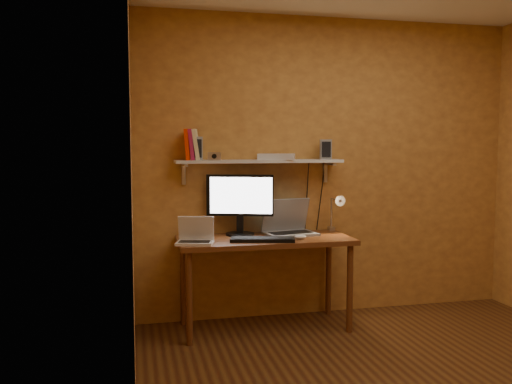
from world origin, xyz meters
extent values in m
cube|color=gold|center=(0.00, 1.61, 1.30)|extent=(3.40, 0.02, 2.60)
cube|color=gold|center=(-1.71, 0.00, 1.30)|extent=(0.02, 3.20, 2.60)
cube|color=brown|center=(-0.66, 1.28, 0.73)|extent=(1.40, 0.60, 0.04)
cylinder|color=brown|center=(-1.30, 1.04, 0.35)|extent=(0.05, 0.05, 0.71)
cylinder|color=brown|center=(-0.02, 1.04, 0.35)|extent=(0.05, 0.05, 0.71)
cylinder|color=brown|center=(-1.30, 1.52, 0.35)|extent=(0.05, 0.05, 0.71)
cylinder|color=brown|center=(-0.02, 1.52, 0.35)|extent=(0.05, 0.05, 0.71)
cube|color=silver|center=(-0.66, 1.47, 1.36)|extent=(1.40, 0.25, 0.02)
cube|color=silver|center=(-1.28, 1.58, 1.26)|extent=(0.03, 0.03, 0.18)
cube|color=silver|center=(-0.04, 1.58, 1.26)|extent=(0.03, 0.03, 0.18)
cylinder|color=black|center=(-0.83, 1.45, 0.76)|extent=(0.30, 0.30, 0.02)
cube|color=black|center=(-0.83, 1.45, 0.85)|extent=(0.06, 0.06, 0.17)
cube|color=black|center=(-0.83, 1.45, 1.08)|extent=(0.54, 0.20, 0.34)
cube|color=white|center=(-0.83, 1.44, 1.08)|extent=(0.49, 0.16, 0.30)
cube|color=gray|center=(-0.42, 1.36, 0.76)|extent=(0.45, 0.36, 0.02)
cube|color=black|center=(-0.42, 1.36, 0.77)|extent=(0.37, 0.22, 0.00)
cube|color=gray|center=(-0.44, 1.46, 0.91)|extent=(0.42, 0.17, 0.28)
cube|color=#12253B|center=(-0.44, 1.46, 0.91)|extent=(0.37, 0.14, 0.24)
cube|color=silver|center=(-1.25, 1.12, 0.76)|extent=(0.31, 0.25, 0.02)
cube|color=black|center=(-1.25, 1.12, 0.77)|extent=(0.25, 0.16, 0.00)
cube|color=silver|center=(-1.23, 1.19, 0.86)|extent=(0.28, 0.12, 0.19)
cube|color=black|center=(-1.23, 1.19, 0.86)|extent=(0.24, 0.10, 0.16)
cube|color=black|center=(-0.72, 1.13, 0.76)|extent=(0.52, 0.28, 0.03)
ellipsoid|color=silver|center=(-0.40, 1.16, 0.77)|extent=(0.11, 0.08, 0.04)
cube|color=silver|center=(0.00, 1.52, 0.74)|extent=(0.05, 0.06, 0.08)
cylinder|color=silver|center=(0.00, 1.52, 0.89)|extent=(0.02, 0.02, 0.28)
cylinder|color=silver|center=(0.00, 1.44, 1.03)|extent=(0.01, 0.16, 0.01)
cone|color=silver|center=(0.00, 1.36, 1.03)|extent=(0.09, 0.09, 0.09)
sphere|color=#FFE0A5|center=(0.00, 1.34, 1.03)|extent=(0.04, 0.04, 0.04)
cube|color=gray|center=(-1.20, 1.47, 1.47)|extent=(0.13, 0.13, 0.19)
cube|color=gray|center=(-0.08, 1.47, 1.46)|extent=(0.11, 0.11, 0.17)
cube|color=#F02B00|center=(-1.25, 1.48, 1.50)|extent=(0.08, 0.18, 0.25)
cube|color=#AE1E4F|center=(-1.22, 1.48, 1.50)|extent=(0.09, 0.18, 0.25)
cube|color=beige|center=(-1.18, 1.48, 1.50)|extent=(0.10, 0.18, 0.25)
cube|color=silver|center=(-1.05, 1.42, 1.41)|extent=(0.11, 0.05, 0.06)
cylinder|color=black|center=(-1.05, 1.40, 1.41)|extent=(0.04, 0.03, 0.04)
cube|color=silver|center=(-0.52, 1.47, 1.40)|extent=(0.35, 0.29, 0.05)
camera|label=1|loc=(-1.70, -2.92, 1.50)|focal=38.00mm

